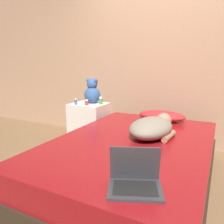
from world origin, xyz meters
TOP-DOWN VIEW (x-y plane):
  - ground_plane at (0.00, 0.00)m, footprint 12.00×12.00m
  - wall_back at (0.00, 1.31)m, footprint 8.00×0.06m
  - bed at (0.00, 0.00)m, footprint 1.39×2.07m
  - nightstand at (-1.00, 0.80)m, footprint 0.50×0.43m
  - pillow at (0.06, 0.83)m, footprint 0.58×0.32m
  - person_lying at (0.13, 0.19)m, footprint 0.43×0.75m
  - laptop at (0.31, -0.76)m, footprint 0.36×0.32m
  - teddy_bear at (-0.98, 0.87)m, footprint 0.24×0.24m
  - bottle_red at (-0.97, 0.69)m, footprint 0.05×0.05m
  - bottle_blue at (-1.11, 0.64)m, footprint 0.03×0.03m
  - bottle_green at (-0.82, 0.83)m, footprint 0.05×0.05m

SIDE VIEW (x-z plane):
  - ground_plane at x=0.00m, z-range 0.00..0.00m
  - bed at x=0.00m, z-range 0.00..0.45m
  - nightstand at x=-1.00m, z-range 0.00..0.59m
  - laptop at x=0.31m, z-range 0.39..0.62m
  - pillow at x=0.06m, z-range 0.45..0.58m
  - person_lying at x=0.13m, z-range 0.45..0.64m
  - bottle_red at x=-0.97m, z-range 0.59..0.66m
  - bottle_blue at x=-1.11m, z-range 0.59..0.68m
  - bottle_green at x=-0.82m, z-range 0.59..0.69m
  - teddy_bear at x=-0.98m, z-range 0.56..0.93m
  - wall_back at x=0.00m, z-range 0.00..2.60m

